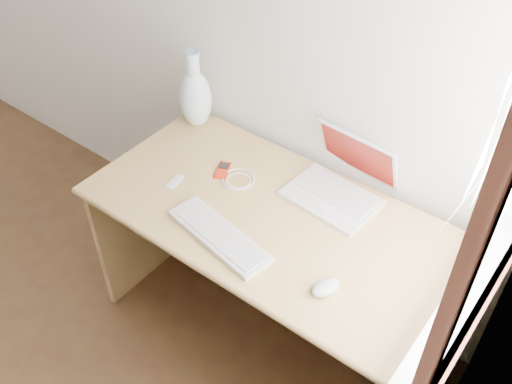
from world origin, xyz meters
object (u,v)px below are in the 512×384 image
Objects in this scene: desk at (283,240)px; laptop at (338,183)px; external_keyboard at (219,235)px; vase at (195,97)px.

desk is 0.32m from laptop.
desk is 0.36m from external_keyboard.
vase is at bearing 163.55° from desk.
external_keyboard is (-0.07, -0.28, 0.21)m from desk.
desk is 3.92× the size of laptop.
laptop is at bearing 75.03° from external_keyboard.
laptop reaches higher than external_keyboard.
laptop reaches higher than desk.
laptop is 0.71m from vase.
laptop is (0.13, 0.16, 0.25)m from desk.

